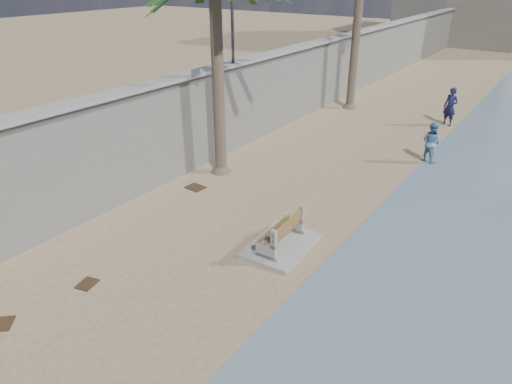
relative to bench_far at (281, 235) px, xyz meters
The scene contains 7 objects.
seawall 14.74m from the bench_far, 113.52° to the left, with size 0.45×70.00×3.50m, color gray.
wall_cap 15.01m from the bench_far, 113.52° to the left, with size 0.80×70.00×0.12m, color gray.
bench_far is the anchor object (origin of this frame).
person_a 14.11m from the bench_far, 86.40° to the left, with size 0.77×0.52×2.13m, color #15183B.
person_b 8.89m from the bench_far, 80.23° to the left, with size 0.87×0.67×1.80m, color teal.
debris_c 4.77m from the bench_far, 161.52° to the left, with size 0.65×0.52×0.03m, color #382616.
debris_d 5.14m from the bench_far, 125.95° to the right, with size 0.49×0.39×0.03m, color #382616.
Camera 1 is at (6.24, -2.64, 6.98)m, focal length 32.00 mm.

